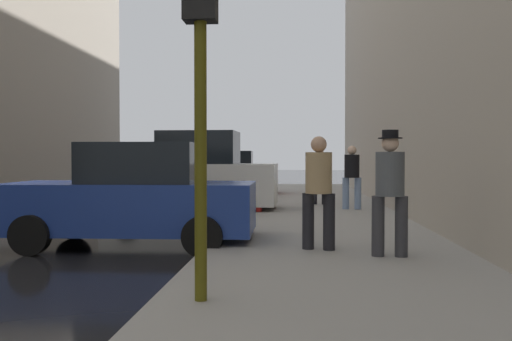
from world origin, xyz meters
name	(u,v)px	position (x,y,z in m)	size (l,w,h in m)	color
sidewalk	(329,241)	(6.00, 0.00, 0.07)	(4.00, 40.00, 0.15)	gray
parked_blue_sedan	(134,198)	(2.65, -0.43, 0.85)	(4.23, 2.11, 1.79)	navy
parked_white_van	(194,176)	(2.65, 5.33, 1.03)	(4.64, 2.15, 2.25)	silver
parked_red_hatchback	(224,175)	(2.65, 11.93, 0.85)	(4.26, 2.16, 1.79)	#B2191E
fire_hydrant	(258,198)	(4.45, 4.53, 0.50)	(0.42, 0.22, 0.70)	red
traffic_light	(200,31)	(4.50, -4.56, 2.76)	(0.32, 0.32, 3.60)	#514C0F
pedestrian_in_jeans	(352,174)	(6.93, 5.40, 1.10)	(0.52, 0.44, 1.71)	#728CB2
pedestrian_in_red_jacket	(319,172)	(6.13, 6.95, 1.10)	(0.53, 0.47, 1.71)	black
pedestrian_in_tan_coat	(319,186)	(5.77, -1.41, 1.10)	(0.53, 0.48, 1.71)	black
pedestrian_with_beanie	(390,186)	(6.74, -1.95, 1.14)	(0.51, 0.43, 1.78)	#333338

